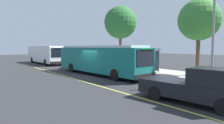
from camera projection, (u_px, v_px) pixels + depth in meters
ground_plane at (92, 76)px, 18.82m from camera, size 120.00×120.00×0.00m
sidewalk_curb at (136, 70)px, 22.46m from camera, size 44.00×6.40×0.15m
lane_stripe_center at (71, 78)px, 17.48m from camera, size 36.00×0.14×0.01m
transit_bus_main at (100, 59)px, 19.43m from camera, size 12.02×3.32×2.95m
transit_bus_second at (45, 54)px, 32.18m from camera, size 11.19×2.72×2.95m
pickup_truck at (198, 87)px, 9.46m from camera, size 5.60×2.61×1.85m
bus_shelter at (145, 55)px, 21.04m from camera, size 2.90×1.60×2.48m
waiting_bench at (144, 67)px, 21.02m from camera, size 1.60×0.48×0.95m
route_sign_post at (148, 56)px, 17.66m from camera, size 0.44×0.08×2.80m
pedestrian_commuter at (139, 64)px, 19.45m from camera, size 0.24×0.40×1.69m
street_tree_near_shelter at (199, 20)px, 17.68m from camera, size 3.80×3.80×7.05m
street_tree_downstreet at (120, 23)px, 26.10m from camera, size 4.40×4.40×8.17m
utility_pole at (213, 39)px, 13.13m from camera, size 0.16×0.16×6.40m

